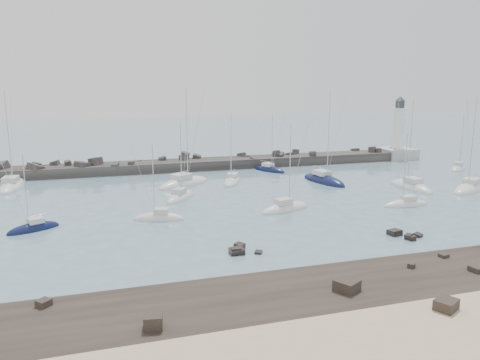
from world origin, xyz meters
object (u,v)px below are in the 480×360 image
sailboat_12 (458,169)px  sailboat_2 (34,229)px  lighthouse (397,145)px  sailboat_6 (232,182)px  sailboat_1 (12,187)px  sailboat_10 (411,187)px  sailboat_7 (285,209)px  sailboat_13 (269,170)px  sailboat_8 (324,181)px  sailboat_9 (406,205)px  sailboat_3 (180,198)px  sailboat_11 (470,189)px  sailboat_5 (159,219)px  sailboat_4 (184,184)px

sailboat_12 → sailboat_2: bearing=-166.5°
lighthouse → sailboat_6: bearing=-160.8°
sailboat_1 → lighthouse: bearing=6.2°
lighthouse → sailboat_12: 16.51m
sailboat_10 → sailboat_12: size_ratio=1.30×
sailboat_7 → sailboat_13: sailboat_7 is taller
sailboat_2 → sailboat_8: (44.41, 14.89, 0.02)m
sailboat_6 → sailboat_9: (18.70, -22.02, -0.01)m
sailboat_8 → sailboat_13: 13.67m
sailboat_2 → sailboat_13: (39.18, 27.52, -0.00)m
sailboat_6 → sailboat_3: bearing=-139.7°
sailboat_6 → sailboat_11: bearing=-25.8°
sailboat_7 → sailboat_11: sailboat_11 is taller
sailboat_2 → sailboat_5: sailboat_5 is taller
sailboat_5 → sailboat_9: size_ratio=0.94×
sailboat_8 → sailboat_9: 18.25m
sailboat_8 → sailboat_4: bearing=168.9°
sailboat_1 → sailboat_9: (53.98, -28.57, -0.02)m
sailboat_3 → sailboat_6: bearing=40.3°
sailboat_9 → sailboat_7: bearing=171.0°
sailboat_6 → sailboat_10: sailboat_10 is taller
sailboat_10 → sailboat_13: (-16.30, 21.35, -0.02)m
sailboat_3 → sailboat_8: sailboat_8 is taller
sailboat_1 → sailboat_9: 61.08m
sailboat_13 → sailboat_9: bearing=-74.1°
sailboat_2 → sailboat_13: size_ratio=0.81×
sailboat_7 → sailboat_13: (8.17, 27.88, -0.01)m
sailboat_10 → sailboat_12: sailboat_10 is taller
sailboat_10 → sailboat_1: bearing=162.5°
sailboat_7 → sailboat_4: bearing=116.8°
sailboat_5 → sailboat_12: size_ratio=0.88×
sailboat_8 → sailboat_9: bearing=-79.1°
sailboat_3 → sailboat_11: (44.89, -7.80, 0.00)m
sailboat_2 → sailboat_9: size_ratio=0.89×
sailboat_8 → sailboat_12: bearing=5.9°
sailboat_1 → sailboat_3: 29.23m
sailboat_13 → sailboat_7: bearing=-106.3°
sailboat_6 → sailboat_7: sailboat_6 is taller
lighthouse → sailboat_4: size_ratio=0.86×
lighthouse → sailboat_5: size_ratio=1.43×
sailboat_4 → sailboat_3: bearing=-103.7°
sailboat_4 → sailboat_7: sailboat_4 is taller
sailboat_7 → sailboat_8: sailboat_8 is taller
sailboat_6 → sailboat_10: bearing=-26.0°
sailboat_11 → sailboat_12: sailboat_11 is taller
sailboat_13 → sailboat_3: bearing=-139.7°
sailboat_4 → sailboat_10: bearing=-21.1°
sailboat_1 → sailboat_3: bearing=-31.8°
sailboat_4 → sailboat_9: bearing=-40.0°
sailboat_9 → sailboat_10: 11.95m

